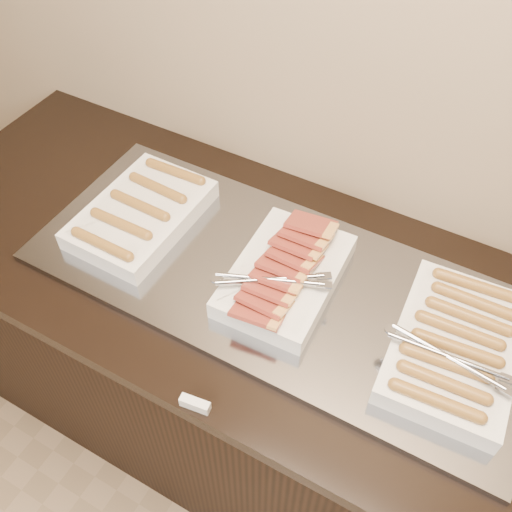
# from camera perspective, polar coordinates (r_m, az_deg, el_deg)

# --- Properties ---
(counter) EXTENTS (2.06, 0.76, 0.90)m
(counter) POSITION_cam_1_polar(r_m,az_deg,el_deg) (1.74, 1.90, -12.04)
(counter) COLOR black
(counter) RESTS_ON ground
(warming_tray) EXTENTS (1.20, 0.50, 0.02)m
(warming_tray) POSITION_cam_1_polar(r_m,az_deg,el_deg) (1.35, 2.12, -2.55)
(warming_tray) COLOR gray
(warming_tray) RESTS_ON counter
(dish_left) EXTENTS (0.24, 0.36, 0.07)m
(dish_left) POSITION_cam_1_polar(r_m,az_deg,el_deg) (1.48, -11.40, 4.21)
(dish_left) COLOR silver
(dish_left) RESTS_ON warming_tray
(dish_center) EXTENTS (0.26, 0.37, 0.09)m
(dish_center) POSITION_cam_1_polar(r_m,az_deg,el_deg) (1.31, 2.87, -1.80)
(dish_center) COLOR silver
(dish_center) RESTS_ON warming_tray
(dish_right) EXTENTS (0.28, 0.38, 0.08)m
(dish_right) POSITION_cam_1_polar(r_m,az_deg,el_deg) (1.27, 19.24, -8.55)
(dish_right) COLOR silver
(dish_right) RESTS_ON warming_tray
(label_holder) EXTENTS (0.07, 0.03, 0.03)m
(label_holder) POSITION_cam_1_polar(r_m,az_deg,el_deg) (1.19, -6.12, -14.50)
(label_holder) COLOR silver
(label_holder) RESTS_ON counter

